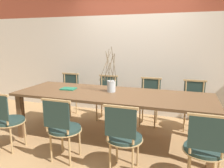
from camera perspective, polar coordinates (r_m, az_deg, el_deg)
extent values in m
plane|color=#A87F51|center=(3.72, 0.00, -14.00)|extent=(16.00, 16.00, 0.00)
cube|color=beige|center=(4.71, 5.40, 4.82)|extent=(12.00, 0.06, 2.11)
cube|color=brown|center=(3.46, 0.00, -2.76)|extent=(3.10, 1.05, 0.04)
cube|color=brown|center=(3.94, -22.69, -7.72)|extent=(0.09, 0.09, 0.73)
cube|color=brown|center=(3.05, 24.69, -13.58)|extent=(0.09, 0.09, 0.73)
cube|color=brown|center=(4.56, -15.79, -4.65)|extent=(0.09, 0.09, 0.73)
cube|color=brown|center=(3.82, 23.46, -8.37)|extent=(0.09, 0.09, 0.73)
cylinder|color=#233833|center=(3.58, -25.23, -8.60)|extent=(0.43, 0.43, 0.04)
cylinder|color=tan|center=(3.59, -25.20, -8.96)|extent=(0.45, 0.45, 0.01)
cylinder|color=tan|center=(3.84, -25.02, -10.84)|extent=(0.03, 0.03, 0.42)
cylinder|color=tan|center=(3.67, -21.79, -11.66)|extent=(0.03, 0.03, 0.42)
cylinder|color=tan|center=(3.48, -24.81, -13.19)|extent=(0.03, 0.03, 0.42)
cylinder|color=tan|center=(3.29, -25.87, -6.13)|extent=(0.03, 0.03, 0.43)
cylinder|color=#233833|center=(3.04, -12.18, -11.31)|extent=(0.43, 0.43, 0.04)
cylinder|color=tan|center=(3.05, -12.16, -11.72)|extent=(0.45, 0.45, 0.01)
cylinder|color=tan|center=(3.30, -12.88, -13.70)|extent=(0.03, 0.03, 0.42)
cylinder|color=tan|center=(3.18, -8.45, -14.59)|extent=(0.03, 0.03, 0.42)
cylinder|color=tan|center=(3.10, -15.66, -15.66)|extent=(0.03, 0.03, 0.42)
cylinder|color=tan|center=(2.96, -11.00, -16.76)|extent=(0.03, 0.03, 0.42)
cylinder|color=tan|center=(2.89, -16.82, -7.78)|extent=(0.03, 0.03, 0.43)
cylinder|color=tan|center=(2.73, -11.62, -8.64)|extent=(0.03, 0.03, 0.43)
cube|color=#233833|center=(2.80, -14.37, -7.82)|extent=(0.36, 0.02, 0.35)
cube|color=tan|center=(2.75, -14.51, -4.25)|extent=(0.40, 0.03, 0.03)
cylinder|color=#233833|center=(2.73, 3.29, -13.72)|extent=(0.43, 0.43, 0.04)
cylinder|color=tan|center=(2.75, 3.28, -14.16)|extent=(0.45, 0.45, 0.01)
cylinder|color=tan|center=(2.99, 1.30, -16.23)|extent=(0.03, 0.03, 0.42)
cylinder|color=tan|center=(2.93, 6.74, -16.94)|extent=(0.03, 0.03, 0.42)
cylinder|color=tan|center=(2.76, -0.53, -18.79)|extent=(0.03, 0.03, 0.42)
cylinder|color=tan|center=(2.69, 5.42, -19.67)|extent=(0.03, 0.03, 0.42)
cylinder|color=tan|center=(2.52, -1.10, -10.14)|extent=(0.03, 0.03, 0.43)
cylinder|color=tan|center=(2.45, 5.65, -10.93)|extent=(0.03, 0.03, 0.43)
cube|color=#233833|center=(2.47, 2.18, -10.13)|extent=(0.36, 0.02, 0.35)
cube|color=tan|center=(2.41, 2.25, -6.11)|extent=(0.40, 0.03, 0.03)
cylinder|color=#233833|center=(2.67, 22.89, -15.34)|extent=(0.43, 0.43, 0.04)
cylinder|color=tan|center=(2.68, 22.85, -15.79)|extent=(0.45, 0.45, 0.01)
cylinder|color=tan|center=(2.89, 19.43, -18.02)|extent=(0.03, 0.03, 0.42)
cylinder|color=tan|center=(2.91, 25.20, -18.24)|extent=(0.03, 0.03, 0.42)
cylinder|color=tan|center=(2.40, 19.98, -12.09)|extent=(0.03, 0.03, 0.43)
cylinder|color=tan|center=(2.43, 27.23, -12.40)|extent=(0.03, 0.03, 0.43)
cube|color=#233833|center=(2.40, 23.68, -11.85)|extent=(0.36, 0.02, 0.35)
cube|color=tan|center=(2.34, 24.03, -7.73)|extent=(0.40, 0.03, 0.03)
cylinder|color=#233833|center=(4.76, -11.67, -2.86)|extent=(0.43, 0.43, 0.04)
cylinder|color=tan|center=(4.76, -11.66, -3.14)|extent=(0.45, 0.45, 0.01)
cylinder|color=tan|center=(4.63, -10.93, -6.14)|extent=(0.03, 0.03, 0.42)
cylinder|color=tan|center=(4.77, -13.85, -5.75)|extent=(0.03, 0.03, 0.42)
cylinder|color=tan|center=(4.87, -9.31, -5.22)|extent=(0.03, 0.03, 0.42)
cylinder|color=tan|center=(5.00, -12.15, -4.88)|extent=(0.03, 0.03, 0.42)
cylinder|color=tan|center=(4.79, -9.14, 0.20)|extent=(0.03, 0.03, 0.43)
cylinder|color=tan|center=(4.93, -12.23, 0.42)|extent=(0.03, 0.03, 0.43)
cube|color=#233833|center=(4.86, -10.69, 0.57)|extent=(0.36, 0.02, 0.35)
cube|color=tan|center=(4.82, -10.80, 2.66)|extent=(0.40, 0.03, 0.03)
cylinder|color=#233833|center=(4.39, -1.71, -3.84)|extent=(0.43, 0.43, 0.04)
cylinder|color=tan|center=(4.39, -1.70, -4.14)|extent=(0.45, 0.45, 0.01)
cylinder|color=tan|center=(4.29, -0.58, -7.41)|extent=(0.03, 0.03, 0.42)
cylinder|color=tan|center=(4.38, -4.05, -7.01)|extent=(0.03, 0.03, 0.42)
cylinder|color=tan|center=(4.54, 0.59, -6.32)|extent=(0.03, 0.03, 0.42)
cylinder|color=tan|center=(4.63, -2.71, -5.97)|extent=(0.03, 0.03, 0.42)
cylinder|color=tan|center=(4.45, 0.90, -0.51)|extent=(0.03, 0.03, 0.43)
cylinder|color=tan|center=(4.55, -2.70, -0.26)|extent=(0.03, 0.03, 0.43)
cube|color=#233833|center=(4.50, -0.90, -0.10)|extent=(0.36, 0.02, 0.35)
cube|color=tan|center=(4.46, -0.93, 2.15)|extent=(0.40, 0.03, 0.03)
cylinder|color=#233833|center=(4.18, 9.61, -4.81)|extent=(0.43, 0.43, 0.04)
cylinder|color=tan|center=(4.18, 9.60, -5.12)|extent=(0.45, 0.45, 0.01)
cylinder|color=tan|center=(4.10, 11.13, -8.54)|extent=(0.03, 0.03, 0.42)
cylinder|color=tan|center=(4.14, 7.27, -8.20)|extent=(0.03, 0.03, 0.42)
cylinder|color=tan|center=(4.36, 11.63, -7.32)|extent=(0.03, 0.03, 0.42)
cylinder|color=tan|center=(4.40, 8.00, -7.02)|extent=(0.03, 0.03, 0.42)
cylinder|color=tan|center=(4.27, 12.09, -1.29)|extent=(0.03, 0.03, 0.43)
cylinder|color=tan|center=(4.32, 8.14, -1.02)|extent=(0.03, 0.03, 0.43)
cube|color=#233833|center=(4.29, 10.13, -0.86)|extent=(0.36, 0.02, 0.35)
cube|color=tan|center=(4.25, 10.20, 1.50)|extent=(0.40, 0.03, 0.03)
cylinder|color=#233833|center=(4.14, 20.53, -5.57)|extent=(0.43, 0.43, 0.04)
cylinder|color=tan|center=(4.14, 20.51, -5.88)|extent=(0.45, 0.45, 0.01)
cylinder|color=tan|center=(4.08, 22.33, -9.29)|extent=(0.03, 0.03, 0.42)
cylinder|color=tan|center=(4.07, 18.37, -9.07)|extent=(0.03, 0.03, 0.42)
cylinder|color=tan|center=(4.35, 22.12, -8.02)|extent=(0.03, 0.03, 0.42)
cylinder|color=tan|center=(4.33, 18.41, -7.80)|extent=(0.03, 0.03, 0.42)
cylinder|color=tan|center=(4.26, 22.70, -1.97)|extent=(0.03, 0.03, 0.43)
cylinder|color=tan|center=(4.25, 18.67, -1.72)|extent=(0.03, 0.03, 0.43)
cube|color=#233833|center=(4.25, 20.71, -1.55)|extent=(0.36, 0.02, 0.35)
cube|color=tan|center=(4.21, 20.88, 0.82)|extent=(0.40, 0.03, 0.03)
cylinder|color=#B2BCC1|center=(3.54, -0.18, -0.60)|extent=(0.14, 0.14, 0.18)
cylinder|color=brown|center=(3.58, -1.85, 4.71)|extent=(0.12, 0.27, 0.46)
cylinder|color=brown|center=(3.58, -0.83, 4.51)|extent=(0.17, 0.15, 0.43)
cylinder|color=brown|center=(3.52, -1.35, 5.00)|extent=(0.03, 0.17, 0.51)
cylinder|color=brown|center=(3.53, -0.55, 4.37)|extent=(0.09, 0.08, 0.43)
cylinder|color=brown|center=(3.44, 0.50, 5.20)|extent=(0.06, 0.11, 0.55)
cylinder|color=brown|center=(3.41, -0.39, 4.36)|extent=(0.15, 0.03, 0.45)
cylinder|color=brown|center=(3.50, 0.41, 4.31)|extent=(0.07, 0.07, 0.43)
cylinder|color=brown|center=(3.44, -0.97, 4.61)|extent=(0.12, 0.07, 0.48)
cube|color=#1E6B4C|center=(3.80, -11.33, -1.22)|extent=(0.26, 0.21, 0.02)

